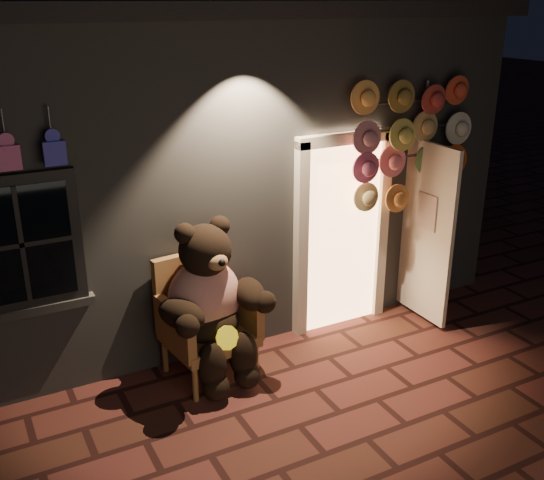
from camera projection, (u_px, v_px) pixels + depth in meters
ground at (300, 426)px, 5.53m from camera, size 60.00×60.00×0.00m
shop_building at (147, 143)px, 8.21m from camera, size 7.30×5.95×3.51m
wicker_armchair at (204, 317)px, 6.16m from camera, size 0.90×0.83×1.19m
teddy_bear at (210, 303)px, 5.96m from camera, size 1.15×0.95×1.59m
hat_rack at (409, 142)px, 6.74m from camera, size 1.52×0.22×2.69m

